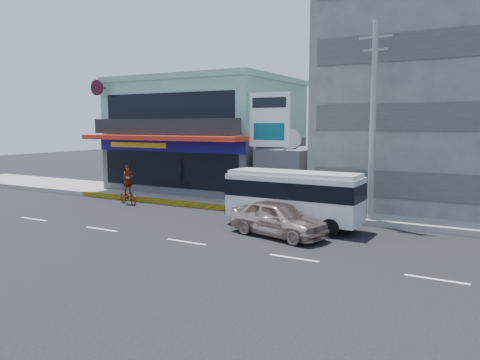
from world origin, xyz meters
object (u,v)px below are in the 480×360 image
satellite_dish (289,148)px  minibus (293,194)px  utility_pole_near (373,122)px  motorcycle_rider (128,191)px  concrete_building (475,90)px  shop_building (208,138)px  sedan (278,219)px  billboard (270,126)px

satellite_dish → minibus: bearing=-64.7°
utility_pole_near → minibus: utility_pole_near is taller
motorcycle_rider → concrete_building: bearing=25.4°
concrete_building → minibus: bearing=-125.0°
shop_building → sedan: shop_building is taller
concrete_building → billboard: bearing=-151.1°
concrete_building → satellite_dish: concrete_building is taller
shop_building → billboard: 8.92m
utility_pole_near → concrete_building: bearing=62.2°
sedan → concrete_building: bearing=-14.8°
shop_building → concrete_building: 18.28m
motorcycle_rider → minibus: bearing=-5.7°
shop_building → concrete_building: bearing=3.4°
satellite_dish → sedan: 9.08m
utility_pole_near → minibus: 5.32m
shop_building → motorcycle_rider: size_ratio=5.01×
motorcycle_rider → sedan: bearing=-15.0°
satellite_dish → minibus: (2.90, -6.12, -1.93)m
billboard → minibus: 6.41m
shop_building → motorcycle_rider: (-0.87, -7.89, -3.18)m
concrete_building → motorcycle_rider: size_ratio=6.47×
sedan → motorcycle_rider: 12.28m
sedan → billboard: bearing=44.2°
concrete_building → shop_building: bearing=-176.6°
shop_building → utility_pole_near: size_ratio=1.24×
satellite_dish → minibus: 7.05m
minibus → utility_pole_near: bearing=39.1°
satellite_dish → billboard: billboard is taller
utility_pole_near → minibus: bearing=-140.9°
satellite_dish → billboard: (-0.50, -1.80, 1.35)m
utility_pole_near → sedan: size_ratio=2.11×
billboard → minibus: size_ratio=1.04×
concrete_building → minibus: size_ratio=2.42×
shop_building → concrete_building: (18.00, 1.05, 3.00)m
shop_building → sedan: size_ratio=2.61×
concrete_building → utility_pole_near: (-4.00, -7.60, -1.85)m
satellite_dish → concrete_building: bearing=21.8°
sedan → motorcycle_rider: (-11.87, 3.18, 0.01)m
shop_building → concrete_building: size_ratio=0.77×
shop_building → satellite_dish: shop_building is taller
concrete_building → sedan: concrete_building is taller
motorcycle_rider → billboard: bearing=20.6°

